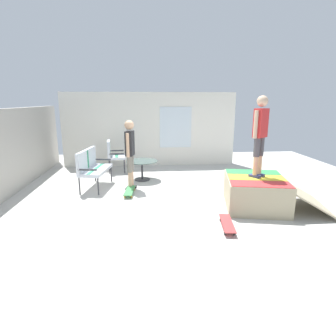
{
  "coord_description": "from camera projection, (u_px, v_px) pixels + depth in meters",
  "views": [
    {
      "loc": [
        -5.97,
        0.63,
        2.26
      ],
      "look_at": [
        0.4,
        0.12,
        0.7
      ],
      "focal_mm": 29.62,
      "sensor_mm": 36.0,
      "label": 1
    }
  ],
  "objects": [
    {
      "name": "patio_bench",
      "position": [
        91.0,
        165.0,
        7.25
      ],
      "size": [
        1.32,
        0.73,
        1.02
      ],
      "color": "#38383D",
      "rests_on": "ground_plane"
    },
    {
      "name": "patio_table",
      "position": [
        142.0,
        166.0,
        8.02
      ],
      "size": [
        0.9,
        0.9,
        0.57
      ],
      "color": "#38383D",
      "rests_on": "ground_plane"
    },
    {
      "name": "ground_plane",
      "position": [
        175.0,
        204.0,
        6.37
      ],
      "size": [
        12.0,
        12.0,
        0.1
      ],
      "primitive_type": "cube",
      "color": "beige"
    },
    {
      "name": "person_skater",
      "position": [
        260.0,
        130.0,
        5.76
      ],
      "size": [
        0.36,
        0.39,
        1.7
      ],
      "color": "navy",
      "rests_on": "skate_ramp"
    },
    {
      "name": "skate_ramp",
      "position": [
        257.0,
        192.0,
        6.01
      ],
      "size": [
        1.78,
        2.32,
        0.66
      ],
      "color": "tan",
      "rests_on": "ground_plane"
    },
    {
      "name": "skateboard_by_bench",
      "position": [
        130.0,
        191.0,
        6.86
      ],
      "size": [
        0.81,
        0.27,
        0.1
      ],
      "color": "#3F8C4C",
      "rests_on": "ground_plane"
    },
    {
      "name": "house_facade",
      "position": [
        150.0,
        129.0,
        9.7
      ],
      "size": [
        0.23,
        6.0,
        2.54
      ],
      "color": "white",
      "rests_on": "ground_plane"
    },
    {
      "name": "person_watching",
      "position": [
        130.0,
        149.0,
        7.04
      ],
      "size": [
        0.47,
        0.29,
        1.78
      ],
      "color": "black",
      "rests_on": "ground_plane"
    },
    {
      "name": "patio_chair_near_house",
      "position": [
        113.0,
        153.0,
        8.91
      ],
      "size": [
        0.67,
        0.61,
        1.02
      ],
      "color": "#38383D",
      "rests_on": "ground_plane"
    },
    {
      "name": "skateboard_spare",
      "position": [
        227.0,
        223.0,
        5.04
      ],
      "size": [
        0.82,
        0.3,
        0.1
      ],
      "color": "#B23838",
      "rests_on": "ground_plane"
    }
  ]
}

